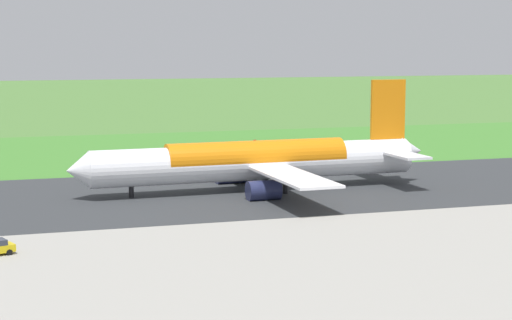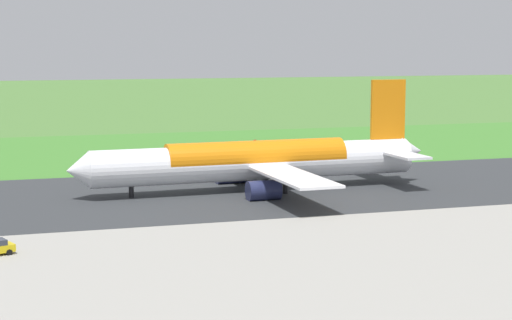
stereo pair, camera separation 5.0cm
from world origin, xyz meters
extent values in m
plane|color=#477233|center=(0.00, 0.00, 0.00)|extent=(800.00, 800.00, 0.00)
cube|color=#2D3033|center=(0.00, 0.00, 0.03)|extent=(600.00, 40.71, 0.06)
cube|color=#3C782B|center=(0.00, -44.59, 0.02)|extent=(600.00, 80.00, 0.04)
cylinder|color=white|center=(-5.07, 0.00, 4.20)|extent=(48.14, 6.74, 5.20)
cone|color=white|center=(20.41, 0.82, 4.20)|extent=(3.16, 5.03, 4.94)
cone|color=white|center=(-30.26, -0.81, 4.80)|extent=(3.64, 4.53, 4.42)
cube|color=orange|center=(-26.18, -0.68, 11.30)|extent=(5.61, 0.68, 9.00)
cube|color=white|center=(-26.36, 4.82, 5.00)|extent=(4.29, 9.12, 0.36)
cube|color=white|center=(-26.01, -6.17, 5.00)|extent=(4.29, 9.12, 0.36)
cube|color=white|center=(-6.43, 10.96, 3.80)|extent=(6.70, 22.18, 0.35)
cube|color=white|center=(-5.72, -11.03, 3.80)|extent=(6.70, 22.18, 0.35)
cylinder|color=#23284C|center=(-3.82, 7.54, 1.32)|extent=(4.59, 2.94, 2.80)
cylinder|color=#23284C|center=(-3.33, -7.45, 1.32)|extent=(4.59, 2.94, 2.80)
cylinder|color=black|center=(13.16, 0.59, 1.71)|extent=(0.70, 0.70, 3.42)
cylinder|color=black|center=(-8.20, 3.90, 1.71)|extent=(0.70, 0.70, 3.42)
cylinder|color=black|center=(-7.94, -4.09, 1.71)|extent=(0.70, 0.70, 3.42)
cylinder|color=orange|center=(-5.07, 0.00, 4.72)|extent=(26.55, 6.07, 5.23)
cylinder|color=black|center=(30.11, 29.66, 0.32)|extent=(0.68, 0.42, 0.64)
cylinder|color=black|center=(30.67, 28.05, 0.32)|extent=(0.68, 0.42, 0.64)
cylinder|color=slate|center=(-17.90, -42.23, 0.97)|extent=(0.10, 0.10, 1.94)
cube|color=red|center=(-17.90, -42.25, 2.24)|extent=(0.60, 0.04, 0.60)
cone|color=orange|center=(-10.24, -41.75, 0.28)|extent=(0.40, 0.40, 0.55)
camera|label=1|loc=(31.52, 118.28, 21.18)|focal=60.79mm
camera|label=2|loc=(31.47, 118.29, 21.18)|focal=60.79mm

